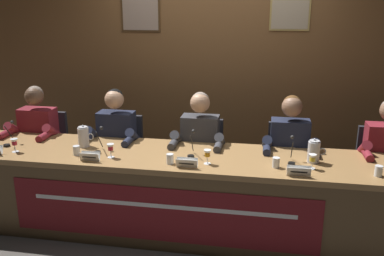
{
  "coord_description": "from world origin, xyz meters",
  "views": [
    {
      "loc": [
        0.61,
        -3.47,
        2.06
      ],
      "look_at": [
        0.0,
        0.0,
        0.99
      ],
      "focal_mm": 39.9,
      "sensor_mm": 36.0,
      "label": 1
    }
  ],
  "objects_px": {
    "chair_far_right": "(378,176)",
    "chair_right": "(287,170)",
    "conference_table": "(189,184)",
    "chair_left": "(122,159)",
    "juice_glass_left": "(111,148)",
    "water_cup_center": "(170,159)",
    "juice_glass_far_left": "(14,143)",
    "panelist_right": "(289,151)",
    "nameplate_right": "(299,171)",
    "juice_glass_center": "(207,154)",
    "chair_center": "(202,164)",
    "microphone_left": "(99,144)",
    "microphone_center": "(191,148)",
    "water_cup_right": "(276,163)",
    "juice_glass_right": "(312,159)",
    "water_cup_left": "(77,151)",
    "water_pitcher_left_side": "(84,137)",
    "microphone_right": "(292,155)",
    "microphone_far_left": "(9,137)",
    "chair_far_left": "(47,154)",
    "water_pitcher_right_side": "(314,152)",
    "nameplate_left": "(90,156)",
    "panelist_left": "(114,141)",
    "panelist_center": "(199,145)",
    "nameplate_center": "(187,163)",
    "water_cup_far_right": "(378,172)",
    "panelist_far_left": "(35,136)"
  },
  "relations": [
    {
      "from": "chair_far_right",
      "to": "panelist_far_left",
      "type": "bearing_deg",
      "value": -176.69
    },
    {
      "from": "conference_table",
      "to": "panelist_right",
      "type": "distance_m",
      "value": 1.02
    },
    {
      "from": "juice_glass_right",
      "to": "chair_left",
      "type": "bearing_deg",
      "value": 158.83
    },
    {
      "from": "juice_glass_far_left",
      "to": "panelist_right",
      "type": "xyz_separation_m",
      "value": [
        2.44,
        0.57,
        -0.13
      ]
    },
    {
      "from": "chair_far_right",
      "to": "chair_right",
      "type": "bearing_deg",
      "value": 180.0
    },
    {
      "from": "chair_center",
      "to": "panelist_right",
      "type": "distance_m",
      "value": 0.92
    },
    {
      "from": "microphone_left",
      "to": "nameplate_center",
      "type": "xyz_separation_m",
      "value": [
        0.85,
        -0.23,
        -0.03
      ]
    },
    {
      "from": "water_cup_right",
      "to": "juice_glass_right",
      "type": "bearing_deg",
      "value": 3.85
    },
    {
      "from": "water_pitcher_left_side",
      "to": "panelist_left",
      "type": "bearing_deg",
      "value": 61.98
    },
    {
      "from": "chair_left",
      "to": "microphone_left",
      "type": "relative_size",
      "value": 4.1
    },
    {
      "from": "juice_glass_far_left",
      "to": "microphone_far_left",
      "type": "relative_size",
      "value": 0.57
    },
    {
      "from": "chair_center",
      "to": "water_pitcher_right_side",
      "type": "bearing_deg",
      "value": -28.8
    },
    {
      "from": "microphone_far_left",
      "to": "chair_far_left",
      "type": "bearing_deg",
      "value": 87.41
    },
    {
      "from": "nameplate_right",
      "to": "juice_glass_center",
      "type": "bearing_deg",
      "value": 169.93
    },
    {
      "from": "juice_glass_right",
      "to": "water_cup_right",
      "type": "relative_size",
      "value": 1.46
    },
    {
      "from": "chair_far_left",
      "to": "juice_glass_right",
      "type": "xyz_separation_m",
      "value": [
        2.72,
        -0.72,
        0.4
      ]
    },
    {
      "from": "nameplate_left",
      "to": "microphone_center",
      "type": "bearing_deg",
      "value": 18.23
    },
    {
      "from": "chair_left",
      "to": "nameplate_right",
      "type": "height_order",
      "value": "chair_left"
    },
    {
      "from": "water_cup_far_right",
      "to": "juice_glass_left",
      "type": "bearing_deg",
      "value": 179.27
    },
    {
      "from": "conference_table",
      "to": "chair_left",
      "type": "bearing_deg",
      "value": 140.56
    },
    {
      "from": "juice_glass_left",
      "to": "water_cup_right",
      "type": "xyz_separation_m",
      "value": [
        1.41,
        0.02,
        -0.05
      ]
    },
    {
      "from": "microphone_far_left",
      "to": "conference_table",
      "type": "bearing_deg",
      "value": -3.05
    },
    {
      "from": "chair_center",
      "to": "water_cup_center",
      "type": "xyz_separation_m",
      "value": [
        -0.15,
        -0.81,
        0.35
      ]
    },
    {
      "from": "chair_far_left",
      "to": "chair_left",
      "type": "bearing_deg",
      "value": 0.0
    },
    {
      "from": "microphone_far_left",
      "to": "water_cup_center",
      "type": "relative_size",
      "value": 2.54
    },
    {
      "from": "juice_glass_far_left",
      "to": "chair_center",
      "type": "relative_size",
      "value": 0.14
    },
    {
      "from": "water_cup_left",
      "to": "water_pitcher_left_side",
      "type": "xyz_separation_m",
      "value": [
        -0.03,
        0.23,
        0.06
      ]
    },
    {
      "from": "water_cup_left",
      "to": "water_cup_far_right",
      "type": "xyz_separation_m",
      "value": [
        2.5,
        -0.03,
        0.0
      ]
    },
    {
      "from": "panelist_far_left",
      "to": "panelist_right",
      "type": "bearing_deg",
      "value": 0.0
    },
    {
      "from": "panelist_right",
      "to": "nameplate_right",
      "type": "height_order",
      "value": "panelist_right"
    },
    {
      "from": "microphone_left",
      "to": "microphone_center",
      "type": "xyz_separation_m",
      "value": [
        0.83,
        0.05,
        0.0
      ]
    },
    {
      "from": "chair_center",
      "to": "nameplate_right",
      "type": "relative_size",
      "value": 4.87
    },
    {
      "from": "panelist_left",
      "to": "panelist_center",
      "type": "bearing_deg",
      "value": 0.0
    },
    {
      "from": "chair_left",
      "to": "panelist_center",
      "type": "relative_size",
      "value": 0.73
    },
    {
      "from": "conference_table",
      "to": "juice_glass_right",
      "type": "bearing_deg",
      "value": -1.23
    },
    {
      "from": "panelist_far_left",
      "to": "microphone_far_left",
      "type": "distance_m",
      "value": 0.43
    },
    {
      "from": "chair_center",
      "to": "chair_right",
      "type": "distance_m",
      "value": 0.86
    },
    {
      "from": "nameplate_center",
      "to": "juice_glass_right",
      "type": "height_order",
      "value": "juice_glass_right"
    },
    {
      "from": "nameplate_right",
      "to": "microphone_right",
      "type": "xyz_separation_m",
      "value": [
        -0.04,
        0.27,
        0.03
      ]
    },
    {
      "from": "chair_center",
      "to": "panelist_center",
      "type": "distance_m",
      "value": 0.34
    },
    {
      "from": "nameplate_left",
      "to": "water_pitcher_left_side",
      "type": "bearing_deg",
      "value": 120.49
    },
    {
      "from": "chair_left",
      "to": "nameplate_center",
      "type": "height_order",
      "value": "chair_left"
    },
    {
      "from": "nameplate_center",
      "to": "microphone_center",
      "type": "relative_size",
      "value": 0.81
    },
    {
      "from": "chair_center",
      "to": "nameplate_right",
      "type": "height_order",
      "value": "chair_center"
    },
    {
      "from": "chair_far_left",
      "to": "nameplate_left",
      "type": "height_order",
      "value": "chair_far_left"
    },
    {
      "from": "chair_far_left",
      "to": "water_cup_center",
      "type": "height_order",
      "value": "chair_far_left"
    },
    {
      "from": "juice_glass_left",
      "to": "water_cup_center",
      "type": "relative_size",
      "value": 1.46
    },
    {
      "from": "chair_left",
      "to": "juice_glass_center",
      "type": "relative_size",
      "value": 7.15
    },
    {
      "from": "microphone_left",
      "to": "panelist_left",
      "type": "bearing_deg",
      "value": 92.62
    },
    {
      "from": "water_cup_center",
      "to": "panelist_center",
      "type": "bearing_deg",
      "value": 76.68
    }
  ]
}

